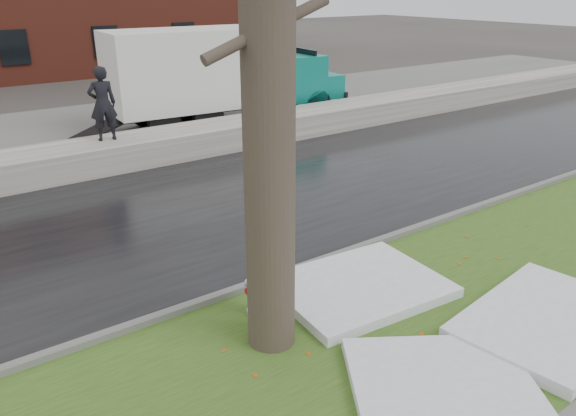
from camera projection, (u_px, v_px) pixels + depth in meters
ground at (360, 288)px, 9.18m from camera, size 120.00×120.00×0.00m
verge at (418, 322)px, 8.23m from camera, size 60.00×4.50×0.04m
road at (224, 205)px, 12.57m from camera, size 60.00×7.00×0.03m
parking_lot at (99, 130)px, 18.97m from camera, size 60.00×9.00×0.03m
curb at (322, 261)px, 9.91m from camera, size 60.00×0.15×0.14m
snowbank at (148, 148)px, 15.60m from camera, size 60.00×1.60×0.75m
bg_tree_right at (291, 5)px, 34.67m from camera, size 1.40×1.62×6.50m
fire_hydrant at (257, 286)px, 8.26m from camera, size 0.43×0.39×0.87m
tree at (268, 37)px, 6.28m from camera, size 1.67×1.99×8.04m
box_truck at (215, 75)px, 19.14m from camera, size 9.84×2.84×3.26m
worker at (103, 104)px, 14.59m from camera, size 0.76×0.55×1.94m
snow_patch_near at (359, 287)px, 8.99m from camera, size 2.76×2.21×0.16m
snow_patch_far at (439, 378)px, 6.93m from camera, size 2.72×2.53×0.14m
snow_patch_side at (546, 320)px, 8.09m from camera, size 3.03×2.18×0.18m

